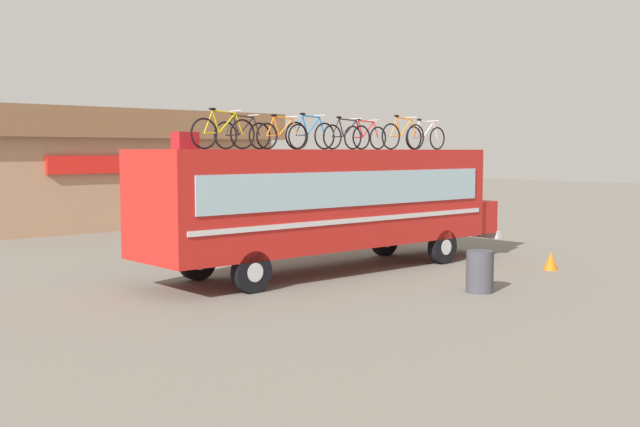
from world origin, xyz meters
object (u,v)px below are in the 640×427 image
rooftop_bicycle_3 (283,135)px  luggage_bag_1 (185,141)px  rooftop_bicycle_6 (365,136)px  trash_bin (480,271)px  rooftop_bicycle_2 (243,134)px  rooftop_bicycle_5 (347,136)px  rooftop_bicycle_1 (223,132)px  traffic_cone (551,261)px  rooftop_bicycle_7 (403,135)px  rooftop_bicycle_8 (426,137)px  rooftop_bicycle_4 (310,134)px  bus (329,199)px

rooftop_bicycle_3 → luggage_bag_1: bearing=-178.9°
rooftop_bicycle_6 → trash_bin: rooftop_bicycle_6 is taller
rooftop_bicycle_3 → rooftop_bicycle_6: rooftop_bicycle_6 is taller
rooftop_bicycle_2 → rooftop_bicycle_5: size_ratio=0.97×
luggage_bag_1 → rooftop_bicycle_1: size_ratio=0.30×
luggage_bag_1 → traffic_cone: luggage_bag_1 is taller
rooftop_bicycle_7 → trash_bin: 5.82m
rooftop_bicycle_1 → rooftop_bicycle_2: size_ratio=1.04×
rooftop_bicycle_8 → rooftop_bicycle_3: bearing=178.7°
luggage_bag_1 → rooftop_bicycle_8: size_ratio=0.30×
traffic_cone → rooftop_bicycle_4: bearing=141.4°
rooftop_bicycle_3 → trash_bin: 5.93m
rooftop_bicycle_6 → rooftop_bicycle_3: bearing=-176.0°
bus → rooftop_bicycle_8: bearing=0.1°
rooftop_bicycle_2 → traffic_cone: bearing=-30.2°
rooftop_bicycle_2 → rooftop_bicycle_7: 5.29m
rooftop_bicycle_3 → rooftop_bicycle_4: 1.02m
bus → trash_bin: bus is taller
rooftop_bicycle_1 → rooftop_bicycle_4: (3.11, 0.57, 0.00)m
luggage_bag_1 → rooftop_bicycle_3: size_ratio=0.32×
luggage_bag_1 → rooftop_bicycle_1: bearing=-28.3°
rooftop_bicycle_4 → rooftop_bicycle_5: bearing=-10.1°
rooftop_bicycle_6 → rooftop_bicycle_2: bearing=-179.9°
rooftop_bicycle_1 → traffic_cone: size_ratio=3.50×
rooftop_bicycle_1 → rooftop_bicycle_6: rooftop_bicycle_1 is taller
rooftop_bicycle_6 → rooftop_bicycle_8: bearing=-9.0°
rooftop_bicycle_4 → traffic_cone: (5.05, -4.04, -3.37)m
rooftop_bicycle_1 → rooftop_bicycle_6: size_ratio=1.06×
rooftop_bicycle_7 → rooftop_bicycle_1: bearing=-178.1°
rooftop_bicycle_4 → bus: bearing=-27.9°
rooftop_bicycle_5 → rooftop_bicycle_8: (3.19, -0.02, 0.01)m
bus → rooftop_bicycle_7: bearing=-2.7°
rooftop_bicycle_1 → trash_bin: bearing=-45.4°
rooftop_bicycle_7 → rooftop_bicycle_8: size_ratio=1.02×
rooftop_bicycle_4 → traffic_cone: bearing=-38.6°
rooftop_bicycle_4 → rooftop_bicycle_7: rooftop_bicycle_7 is taller
rooftop_bicycle_8 → traffic_cone: bearing=-79.1°
rooftop_bicycle_1 → bus: bearing=5.4°
bus → rooftop_bicycle_8: size_ratio=6.50×
bus → rooftop_bicycle_5: bearing=2.7°
rooftop_bicycle_3 → rooftop_bicycle_6: bearing=4.0°
rooftop_bicycle_8 → rooftop_bicycle_6: bearing=171.0°
luggage_bag_1 → rooftop_bicycle_6: 6.03m
rooftop_bicycle_1 → rooftop_bicycle_7: 6.30m
rooftop_bicycle_8 → trash_bin: 6.42m
rooftop_bicycle_2 → rooftop_bicycle_3: (1.07, -0.22, -0.01)m
rooftop_bicycle_6 → rooftop_bicycle_7: bearing=-24.9°
rooftop_bicycle_3 → traffic_cone: rooftop_bicycle_3 is taller
rooftop_bicycle_1 → trash_bin: (4.10, -4.16, -3.15)m
bus → rooftop_bicycle_5: size_ratio=6.54×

